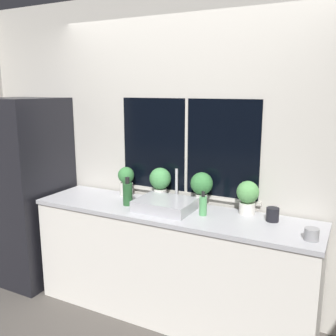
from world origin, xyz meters
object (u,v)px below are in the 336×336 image
Objects in this scene: soap_bottle at (203,205)px; mug_grey at (312,234)px; bottle_tall at (128,194)px; sink at (165,205)px; mug_black at (273,215)px; potted_plant_center_right at (202,186)px; refrigerator at (25,190)px; potted_plant_far_right at (248,195)px; potted_plant_far_left at (126,180)px; potted_plant_center_left at (160,181)px.

soap_bottle is 0.83m from mug_grey.
mug_grey is (1.48, -0.09, -0.06)m from bottle_tall.
mug_black is (0.83, 0.13, 0.01)m from sink.
potted_plant_center_right is 1.54× the size of soap_bottle.
refrigerator is 19.30× the size of mug_grey.
mug_grey is at bearing -39.16° from mug_black.
mug_black is at bearing -21.13° from potted_plant_far_right.
mug_black is at bearing -3.53° from potted_plant_far_left.
refrigerator reaches higher than potted_plant_center_left.
potted_plant_center_right reaches higher than bottle_tall.
potted_plant_center_left is at bearing 9.82° from refrigerator.
mug_grey is at bearing -1.83° from refrigerator.
sink is 2.38× the size of soap_bottle.
refrigerator is 1.57m from sink.
refrigerator is at bearing -166.95° from potted_plant_far_left.
potted_plant_far_left reaches higher than soap_bottle.
potted_plant_far_right is 2.56× the size of mug_black.
potted_plant_center_right is at bearing 0.00° from potted_plant_far_left.
refrigerator is at bearing -176.18° from mug_black.
refrigerator is 2.21m from potted_plant_far_right.
potted_plant_far_right is at bearing 33.22° from soap_bottle.
potted_plant_far_right is (0.61, 0.22, 0.10)m from sink.
soap_bottle is (0.32, 0.02, 0.03)m from sink.
mug_black is (2.40, 0.16, 0.08)m from refrigerator.
potted_plant_center_right is at bearing 160.01° from mug_grey.
potted_plant_center_right is (1.80, 0.24, 0.20)m from refrigerator.
potted_plant_far_right is 0.99m from bottle_tall.
potted_plant_far_left is 0.91× the size of potted_plant_center_right.
refrigerator is at bearing -172.28° from potted_plant_center_right.
potted_plant_center_right is (0.39, 0.00, 0.01)m from potted_plant_center_left.
soap_bottle is 0.79× the size of bottle_tall.
bottle_tall is at bearing 176.60° from mug_grey.
potted_plant_center_left is 1.01m from mug_black.
potted_plant_center_left is 1.54× the size of soap_bottle.
potted_plant_center_right is 0.62m from mug_black.
sink is at bearing -136.30° from potted_plant_center_right.
mug_grey is (1.65, -0.33, -0.11)m from potted_plant_far_left.
potted_plant_far_left is at bearing 180.00° from potted_plant_center_left.
potted_plant_center_right reaches higher than mug_black.
refrigerator is at bearing -170.18° from potted_plant_center_left.
potted_plant_far_left is at bearing 157.46° from sink.
bottle_tall is at bearing -54.28° from potted_plant_far_left.
potted_plant_center_left is 0.53m from soap_bottle.
mug_black is at bearing 3.82° from refrigerator.
potted_plant_far_left is 1.13m from potted_plant_far_right.
potted_plant_far_left is 1.11× the size of bottle_tall.
bottle_tall is at bearing -126.90° from potted_plant_center_left.
potted_plant_center_right is 0.63m from bottle_tall.
refrigerator is 7.51× the size of bottle_tall.
mug_grey is at bearing -32.47° from potted_plant_far_right.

